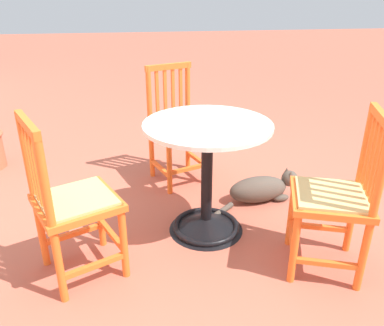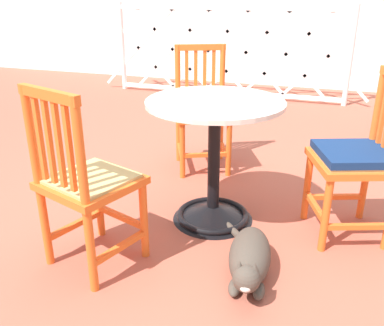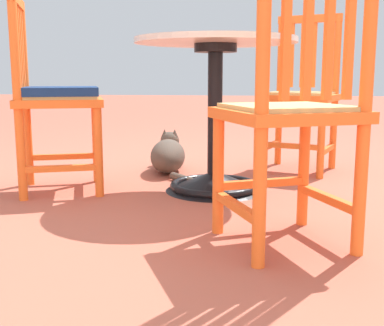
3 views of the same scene
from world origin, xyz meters
The scene contains 6 objects.
ground_plane centered at (0.00, 0.00, 0.00)m, with size 24.00×24.00×0.00m, color #AD5642.
cafe_table centered at (0.11, 0.01, 0.28)m, with size 0.76×0.76×0.73m.
orange_chair_near_fence centered at (-0.34, -0.60, 0.43)m, with size 0.51×0.51×0.91m.
orange_chair_by_planter centered at (0.87, 0.10, 0.45)m, with size 0.51×0.51×0.91m.
orange_chair_facing_out centered at (-0.20, 0.77, 0.43)m, with size 0.53×0.53×0.91m.
tabby_cat centered at (0.43, -0.47, 0.10)m, with size 0.35×0.70×0.23m.
Camera 3 is at (-0.09, 2.37, 0.56)m, focal length 46.16 mm.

